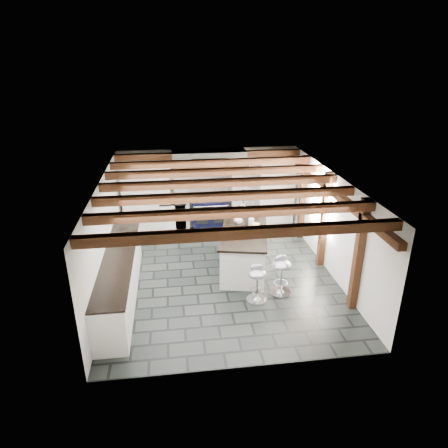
{
  "coord_description": "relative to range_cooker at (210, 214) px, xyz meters",
  "views": [
    {
      "loc": [
        -1.03,
        -7.97,
        4.65
      ],
      "look_at": [
        0.1,
        0.4,
        1.1
      ],
      "focal_mm": 32.0,
      "sensor_mm": 36.0,
      "label": 1
    }
  ],
  "objects": [
    {
      "name": "bar_stool_near",
      "position": [
        1.13,
        -3.59,
        0.06
      ],
      "size": [
        0.51,
        0.51,
        0.85
      ],
      "rotation": [
        0.0,
        0.0,
        0.26
      ],
      "color": "silver",
      "rests_on": "ground"
    },
    {
      "name": "room_shell",
      "position": [
        -0.61,
        -1.26,
        0.6
      ],
      "size": [
        6.0,
        6.03,
        6.0
      ],
      "color": "white",
      "rests_on": "ground"
    },
    {
      "name": "bar_stool_far",
      "position": [
        0.58,
        -3.79,
        0.02
      ],
      "size": [
        0.42,
        0.42,
        0.79
      ],
      "rotation": [
        0.0,
        0.0,
        0.05
      ],
      "color": "silver",
      "rests_on": "ground"
    },
    {
      "name": "ground",
      "position": [
        0.0,
        -2.68,
        -0.47
      ],
      "size": [
        6.0,
        6.0,
        0.0
      ],
      "primitive_type": "plane",
      "color": "black",
      "rests_on": "ground"
    },
    {
      "name": "kitchen_island",
      "position": [
        0.53,
        -2.5,
        0.03
      ],
      "size": [
        1.42,
        2.14,
        1.3
      ],
      "rotation": [
        0.0,
        0.0,
        -0.22
      ],
      "color": "white",
      "rests_on": "ground"
    },
    {
      "name": "range_cooker",
      "position": [
        0.0,
        0.0,
        0.0
      ],
      "size": [
        1.0,
        0.63,
        0.99
      ],
      "color": "black",
      "rests_on": "ground"
    }
  ]
}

